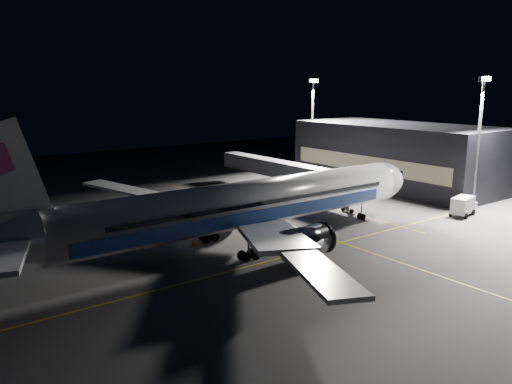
{
  "coord_description": "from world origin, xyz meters",
  "views": [
    {
      "loc": [
        -34.17,
        -47.79,
        19.28
      ],
      "look_at": [
        2.82,
        2.18,
        6.0
      ],
      "focal_mm": 35.0,
      "sensor_mm": 36.0,
      "label": 1
    }
  ],
  "objects_px": {
    "service_truck": "(464,205)",
    "safety_cone_c": "(194,242)",
    "safety_cone_b": "(201,241)",
    "safety_cone_a": "(193,243)",
    "baggage_tug": "(163,208)",
    "floodlight_mast_south": "(479,131)",
    "airliner": "(241,206)",
    "floodlight_mast_north": "(312,118)",
    "jet_bridge": "(290,171)"
  },
  "relations": [
    {
      "from": "floodlight_mast_north",
      "to": "safety_cone_c",
      "type": "height_order",
      "value": "floodlight_mast_north"
    },
    {
      "from": "floodlight_mast_south",
      "to": "safety_cone_c",
      "type": "bearing_deg",
      "value": 167.05
    },
    {
      "from": "safety_cone_c",
      "to": "baggage_tug",
      "type": "bearing_deg",
      "value": 77.04
    },
    {
      "from": "service_truck",
      "to": "safety_cone_a",
      "type": "xyz_separation_m",
      "value": [
        -40.38,
        11.52,
        -1.2
      ]
    },
    {
      "from": "floodlight_mast_north",
      "to": "safety_cone_b",
      "type": "xyz_separation_m",
      "value": [
        -44.35,
        -27.99,
        -12.06
      ]
    },
    {
      "from": "safety_cone_a",
      "to": "safety_cone_b",
      "type": "distance_m",
      "value": 1.13
    },
    {
      "from": "airliner",
      "to": "service_truck",
      "type": "xyz_separation_m",
      "value": [
        35.98,
        -7.52,
        -3.62
      ]
    },
    {
      "from": "jet_bridge",
      "to": "floodlight_mast_north",
      "type": "bearing_deg",
      "value": 37.74
    },
    {
      "from": "jet_bridge",
      "to": "baggage_tug",
      "type": "relative_size",
      "value": 11.96
    },
    {
      "from": "floodlight_mast_north",
      "to": "floodlight_mast_south",
      "type": "relative_size",
      "value": 1.0
    },
    {
      "from": "floodlight_mast_north",
      "to": "safety_cone_c",
      "type": "xyz_separation_m",
      "value": [
        -45.12,
        -27.63,
        -12.09
      ]
    },
    {
      "from": "service_truck",
      "to": "safety_cone_c",
      "type": "distance_m",
      "value": 41.77
    },
    {
      "from": "safety_cone_c",
      "to": "floodlight_mast_south",
      "type": "bearing_deg",
      "value": -12.95
    },
    {
      "from": "safety_cone_a",
      "to": "floodlight_mast_north",
      "type": "bearing_deg",
      "value": 31.61
    },
    {
      "from": "jet_bridge",
      "to": "safety_cone_a",
      "type": "height_order",
      "value": "jet_bridge"
    },
    {
      "from": "floodlight_mast_north",
      "to": "baggage_tug",
      "type": "relative_size",
      "value": 7.19
    },
    {
      "from": "safety_cone_b",
      "to": "airliner",
      "type": "bearing_deg",
      "value": -50.73
    },
    {
      "from": "safety_cone_a",
      "to": "safety_cone_c",
      "type": "distance_m",
      "value": 0.51
    },
    {
      "from": "airliner",
      "to": "baggage_tug",
      "type": "xyz_separation_m",
      "value": [
        -0.32,
        20.55,
        -4.25
      ]
    },
    {
      "from": "service_truck",
      "to": "safety_cone_c",
      "type": "relative_size",
      "value": 10.73
    },
    {
      "from": "floodlight_mast_north",
      "to": "service_truck",
      "type": "distance_m",
      "value": 41.28
    },
    {
      "from": "floodlight_mast_south",
      "to": "safety_cone_a",
      "type": "relative_size",
      "value": 30.24
    },
    {
      "from": "safety_cone_a",
      "to": "safety_cone_b",
      "type": "xyz_separation_m",
      "value": [
        1.13,
        0.0,
        -0.03
      ]
    },
    {
      "from": "safety_cone_c",
      "to": "service_truck",
      "type": "bearing_deg",
      "value": -16.53
    },
    {
      "from": "baggage_tug",
      "to": "floodlight_mast_south",
      "type": "bearing_deg",
      "value": -37.47
    },
    {
      "from": "safety_cone_b",
      "to": "floodlight_mast_south",
      "type": "bearing_deg",
      "value": -12.72
    },
    {
      "from": "baggage_tug",
      "to": "safety_cone_c",
      "type": "distance_m",
      "value": 16.62
    },
    {
      "from": "airliner",
      "to": "safety_cone_b",
      "type": "bearing_deg",
      "value": 129.27
    },
    {
      "from": "floodlight_mast_south",
      "to": "safety_cone_a",
      "type": "bearing_deg",
      "value": 167.58
    },
    {
      "from": "floodlight_mast_south",
      "to": "safety_cone_a",
      "type": "height_order",
      "value": "floodlight_mast_south"
    },
    {
      "from": "jet_bridge",
      "to": "airliner",
      "type": "bearing_deg",
      "value": -141.96
    },
    {
      "from": "baggage_tug",
      "to": "safety_cone_a",
      "type": "xyz_separation_m",
      "value": [
        -4.08,
        -16.55,
        -0.57
      ]
    },
    {
      "from": "floodlight_mast_south",
      "to": "safety_cone_b",
      "type": "relative_size",
      "value": 33.11
    },
    {
      "from": "baggage_tug",
      "to": "jet_bridge",
      "type": "bearing_deg",
      "value": -10.86
    },
    {
      "from": "service_truck",
      "to": "safety_cone_a",
      "type": "distance_m",
      "value": 42.01
    },
    {
      "from": "floodlight_mast_north",
      "to": "safety_cone_b",
      "type": "height_order",
      "value": "floodlight_mast_north"
    },
    {
      "from": "floodlight_mast_north",
      "to": "safety_cone_c",
      "type": "bearing_deg",
      "value": -148.52
    },
    {
      "from": "service_truck",
      "to": "safety_cone_c",
      "type": "xyz_separation_m",
      "value": [
        -40.03,
        11.88,
        -1.26
      ]
    },
    {
      "from": "floodlight_mast_south",
      "to": "baggage_tug",
      "type": "relative_size",
      "value": 7.19
    },
    {
      "from": "jet_bridge",
      "to": "service_truck",
      "type": "bearing_deg",
      "value": -63.23
    },
    {
      "from": "floodlight_mast_north",
      "to": "service_truck",
      "type": "height_order",
      "value": "floodlight_mast_north"
    },
    {
      "from": "airliner",
      "to": "jet_bridge",
      "type": "distance_m",
      "value": 29.31
    },
    {
      "from": "floodlight_mast_north",
      "to": "safety_cone_a",
      "type": "distance_m",
      "value": 54.74
    },
    {
      "from": "airliner",
      "to": "floodlight_mast_north",
      "type": "relative_size",
      "value": 2.97
    },
    {
      "from": "airliner",
      "to": "floodlight_mast_south",
      "type": "relative_size",
      "value": 2.97
    },
    {
      "from": "service_truck",
      "to": "floodlight_mast_north",
      "type": "bearing_deg",
      "value": 71.11
    },
    {
      "from": "safety_cone_c",
      "to": "safety_cone_b",
      "type": "bearing_deg",
      "value": -24.96
    },
    {
      "from": "jet_bridge",
      "to": "safety_cone_c",
      "type": "xyz_separation_m",
      "value": [
        -27.12,
        -13.69,
        -4.3
      ]
    },
    {
      "from": "baggage_tug",
      "to": "floodlight_mast_north",
      "type": "bearing_deg",
      "value": 10.66
    },
    {
      "from": "service_truck",
      "to": "baggage_tug",
      "type": "bearing_deg",
      "value": 130.76
    }
  ]
}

